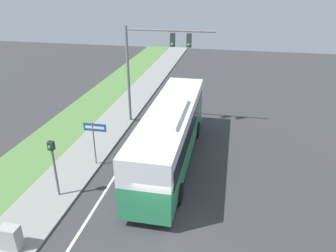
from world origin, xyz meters
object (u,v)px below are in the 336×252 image
object	(u,v)px
street_sign	(95,135)
utility_cabinet	(11,237)
bus	(171,131)
signal_gantry	(151,57)
pedestrian_signal	(53,160)

from	to	relation	value
street_sign	utility_cabinet	bearing A→B (deg)	-96.76
bus	utility_cabinet	size ratio (longest dim) A/B	11.80
signal_gantry	street_sign	world-z (taller)	signal_gantry
pedestrian_signal	street_sign	distance (m)	3.36
bus	signal_gantry	world-z (taller)	signal_gantry
pedestrian_signal	street_sign	world-z (taller)	pedestrian_signal
pedestrian_signal	signal_gantry	bearing A→B (deg)	76.01
utility_cabinet	pedestrian_signal	bearing A→B (deg)	88.46
bus	signal_gantry	bearing A→B (deg)	114.09
street_sign	utility_cabinet	distance (m)	7.13
pedestrian_signal	street_sign	bearing A→B (deg)	77.54
bus	signal_gantry	distance (m)	6.73
street_sign	utility_cabinet	world-z (taller)	street_sign
bus	pedestrian_signal	world-z (taller)	bus
street_sign	bus	bearing A→B (deg)	15.98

